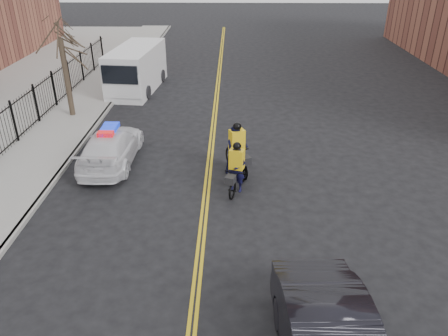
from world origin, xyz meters
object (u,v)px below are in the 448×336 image
(cyclist_near, at_px, (236,174))
(cyclist_far, at_px, (237,153))
(cargo_van, at_px, (136,70))
(police_cruiser, at_px, (111,147))

(cyclist_near, xyz_separation_m, cyclist_far, (0.02, 1.45, 0.17))
(cyclist_near, bearing_deg, cyclist_far, 107.82)
(cargo_van, height_order, cyclist_far, cargo_van)
(police_cruiser, bearing_deg, cyclist_near, 156.82)
(cargo_van, distance_m, cyclist_far, 12.71)
(cargo_van, relative_size, cyclist_far, 2.93)
(police_cruiser, relative_size, cyclist_near, 2.32)
(cyclist_far, bearing_deg, police_cruiser, 147.22)
(police_cruiser, relative_size, cyclist_far, 2.24)
(cyclist_far, bearing_deg, cyclist_near, -114.95)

